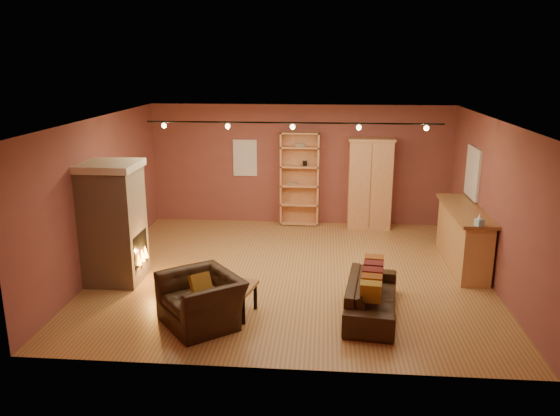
# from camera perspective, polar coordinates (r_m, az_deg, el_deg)

# --- Properties ---
(floor) EXTENTS (7.00, 7.00, 0.00)m
(floor) POSITION_cam_1_polar(r_m,az_deg,el_deg) (10.11, 1.16, -6.75)
(floor) COLOR olive
(floor) RESTS_ON ground
(ceiling) EXTENTS (7.00, 7.00, 0.00)m
(ceiling) POSITION_cam_1_polar(r_m,az_deg,el_deg) (9.42, 1.26, 9.24)
(ceiling) COLOR brown
(ceiling) RESTS_ON back_wall
(back_wall) EXTENTS (7.00, 0.02, 2.80)m
(back_wall) POSITION_cam_1_polar(r_m,az_deg,el_deg) (12.84, 2.12, 4.52)
(back_wall) COLOR brown
(back_wall) RESTS_ON floor
(left_wall) EXTENTS (0.02, 6.50, 2.80)m
(left_wall) POSITION_cam_1_polar(r_m,az_deg,el_deg) (10.48, -18.27, 1.31)
(left_wall) COLOR brown
(left_wall) RESTS_ON floor
(right_wall) EXTENTS (0.02, 6.50, 2.80)m
(right_wall) POSITION_cam_1_polar(r_m,az_deg,el_deg) (10.09, 21.47, 0.49)
(right_wall) COLOR brown
(right_wall) RESTS_ON floor
(fireplace) EXTENTS (1.01, 0.98, 2.12)m
(fireplace) POSITION_cam_1_polar(r_m,az_deg,el_deg) (9.86, -16.98, -1.49)
(fireplace) COLOR tan
(fireplace) RESTS_ON floor
(back_window) EXTENTS (0.56, 0.04, 0.86)m
(back_window) POSITION_cam_1_polar(r_m,az_deg,el_deg) (12.92, -3.67, 5.24)
(back_window) COLOR silver
(back_window) RESTS_ON back_wall
(bookcase) EXTENTS (0.90, 0.35, 2.20)m
(bookcase) POSITION_cam_1_polar(r_m,az_deg,el_deg) (12.78, 2.07, 3.18)
(bookcase) COLOR tan
(bookcase) RESTS_ON floor
(armoire) EXTENTS (1.03, 0.59, 2.09)m
(armoire) POSITION_cam_1_polar(r_m,az_deg,el_deg) (12.68, 9.36, 2.58)
(armoire) COLOR tan
(armoire) RESTS_ON floor
(bar_counter) EXTENTS (0.63, 2.35, 1.12)m
(bar_counter) POSITION_cam_1_polar(r_m,az_deg,el_deg) (10.83, 18.58, -2.85)
(bar_counter) COLOR tan
(bar_counter) RESTS_ON floor
(tissue_box) EXTENTS (0.17, 0.17, 0.23)m
(tissue_box) POSITION_cam_1_polar(r_m,az_deg,el_deg) (9.61, 20.13, -1.24)
(tissue_box) COLOR #8DC9E2
(tissue_box) RESTS_ON bar_counter
(right_window) EXTENTS (0.05, 0.90, 1.00)m
(right_window) POSITION_cam_1_polar(r_m,az_deg,el_deg) (11.34, 19.50, 3.51)
(right_window) COLOR silver
(right_window) RESTS_ON right_wall
(loveseat) EXTENTS (0.78, 1.93, 0.77)m
(loveseat) POSITION_cam_1_polar(r_m,az_deg,el_deg) (8.53, 9.58, -8.47)
(loveseat) COLOR black
(loveseat) RESTS_ON floor
(armchair) EXTENTS (1.30, 1.36, 1.00)m
(armchair) POSITION_cam_1_polar(r_m,az_deg,el_deg) (8.14, -8.25, -8.69)
(armchair) COLOR black
(armchair) RESTS_ON floor
(coffee_table) EXTENTS (0.75, 0.75, 0.48)m
(coffee_table) POSITION_cam_1_polar(r_m,az_deg,el_deg) (8.42, -4.92, -8.47)
(coffee_table) COLOR #926035
(coffee_table) RESTS_ON floor
(track_rail) EXTENTS (5.20, 0.09, 0.13)m
(track_rail) POSITION_cam_1_polar(r_m,az_deg,el_deg) (9.63, 1.33, 8.71)
(track_rail) COLOR black
(track_rail) RESTS_ON ceiling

